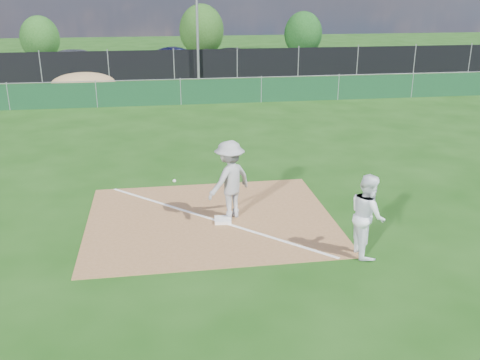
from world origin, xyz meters
The scene contains 17 objects.
ground centered at (0.00, 10.00, 0.00)m, with size 90.00×90.00×0.00m, color #153F0D.
infield_dirt centered at (0.00, 1.00, 0.01)m, with size 6.00×5.00×0.02m, color brown.
foul_line centered at (0.00, 1.00, 0.03)m, with size 0.08×7.00×0.01m, color white.
green_fence centered at (0.00, 15.00, 0.60)m, with size 44.00×0.05×1.20m, color #0E341B.
dirt_mound centered at (-5.00, 18.50, 0.58)m, with size 3.38×2.60×1.17m, color #99774A.
black_fence centered at (0.00, 23.00, 0.90)m, with size 46.00×0.04×1.80m, color black.
parking_lot centered at (0.00, 28.00, 0.01)m, with size 46.00×9.00×0.01m, color black.
light_pole centered at (1.50, 22.70, 4.00)m, with size 0.16×0.16×8.00m, color slate.
first_base centered at (0.28, 0.79, 0.06)m, with size 0.40×0.40×0.08m, color white.
play_at_first centered at (0.49, 1.03, 1.00)m, with size 2.10×1.34×1.96m.
runner centered at (3.09, -1.30, 0.90)m, with size 0.88×0.68×1.80m, color white.
car_left centered at (-6.24, 26.89, 0.81)m, with size 1.90×4.72×1.61m, color #9A9CA2.
car_mid centered at (0.63, 26.60, 0.79)m, with size 1.64×4.71×1.55m, color black.
car_right centered at (4.79, 28.12, 0.67)m, with size 1.85×4.54×1.32m, color black.
tree_left centered at (-9.78, 32.86, 1.79)m, with size 2.93×2.93×3.47m.
tree_mid centered at (2.69, 33.54, 2.19)m, with size 3.58×3.58×4.25m.
tree_right centered at (10.95, 32.77, 1.88)m, with size 3.08×3.08×3.66m.
Camera 1 is at (-1.15, -11.07, 5.40)m, focal length 40.00 mm.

